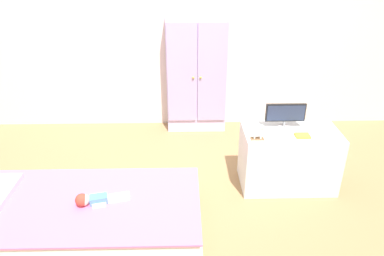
# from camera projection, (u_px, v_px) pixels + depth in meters

# --- Properties ---
(ground_plane) EXTENTS (10.00, 10.00, 0.02)m
(ground_plane) POSITION_uv_depth(u_px,v_px,m) (172.00, 203.00, 3.10)
(ground_plane) COLOR #99754C
(back_wall) EXTENTS (6.40, 0.05, 2.70)m
(back_wall) POSITION_uv_depth(u_px,v_px,m) (172.00, 8.00, 3.90)
(back_wall) COLOR silver
(back_wall) RESTS_ON ground_plane
(bed) EXTENTS (1.79, 0.91, 0.25)m
(bed) POSITION_uv_depth(u_px,v_px,m) (82.00, 216.00, 2.75)
(bed) COLOR silver
(bed) RESTS_ON ground_plane
(doll) EXTENTS (0.39, 0.16, 0.10)m
(doll) POSITION_uv_depth(u_px,v_px,m) (92.00, 200.00, 2.66)
(doll) COLOR #4C84C6
(doll) RESTS_ON bed
(wardrobe) EXTENTS (0.66, 0.27, 1.34)m
(wardrobe) POSITION_uv_depth(u_px,v_px,m) (197.00, 74.00, 4.06)
(wardrobe) COLOR silver
(wardrobe) RESTS_ON ground_plane
(tv_stand) EXTENTS (0.81, 0.45, 0.53)m
(tv_stand) POSITION_uv_depth(u_px,v_px,m) (288.00, 158.00, 3.22)
(tv_stand) COLOR silver
(tv_stand) RESTS_ON ground_plane
(tv_monitor) EXTENTS (0.34, 0.10, 0.22)m
(tv_monitor) POSITION_uv_depth(u_px,v_px,m) (285.00, 114.00, 3.11)
(tv_monitor) COLOR #99999E
(tv_monitor) RESTS_ON tv_stand
(rocking_horse_toy) EXTENTS (0.11, 0.04, 0.13)m
(rocking_horse_toy) POSITION_uv_depth(u_px,v_px,m) (259.00, 132.00, 2.94)
(rocking_horse_toy) COLOR #8E6642
(rocking_horse_toy) RESTS_ON tv_stand
(book_yellow) EXTENTS (0.12, 0.09, 0.02)m
(book_yellow) POSITION_uv_depth(u_px,v_px,m) (302.00, 136.00, 3.00)
(book_yellow) COLOR gold
(book_yellow) RESTS_ON tv_stand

